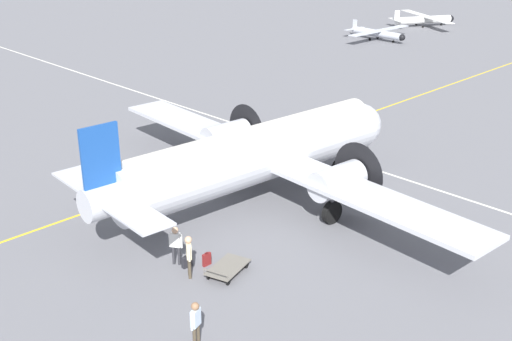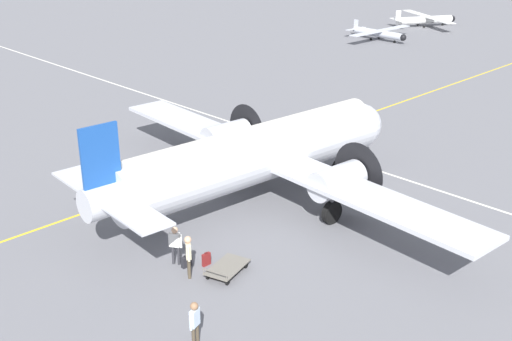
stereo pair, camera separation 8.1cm
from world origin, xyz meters
TOP-DOWN VIEW (x-y plane):
  - ground_plane at (0.00, 0.00)m, footprint 300.00×300.00m
  - apron_line_eastwest at (0.00, 4.86)m, footprint 120.00×0.16m
  - apron_line_northsouth at (7.72, 0.00)m, footprint 0.16×120.00m
  - airliner_main at (0.42, -0.03)m, footprint 17.97×24.33m
  - crew_foreground at (-9.50, -6.77)m, footprint 0.56×0.31m
  - passenger_boarding at (-6.65, -2.05)m, footprint 0.37×0.51m
  - ramp_agent at (-6.88, -3.20)m, footprint 0.40×0.53m
  - suitcase_near_door at (-5.82, -3.00)m, footprint 0.39×0.12m
  - suitcase_upright_spare at (-6.47, -2.52)m, footprint 0.45×0.19m
  - baggage_cart at (-5.65, -4.09)m, footprint 2.16×1.63m
  - light_aircraft_distant at (50.61, 21.55)m, footprint 8.02×10.19m
  - light_aircraft_taxiing at (39.12, 20.34)m, footprint 9.64×7.13m

SIDE VIEW (x-z plane):
  - ground_plane at x=0.00m, z-range 0.00..0.00m
  - apron_line_eastwest at x=0.00m, z-range 0.00..0.01m
  - apron_line_northsouth at x=7.72m, z-range 0.00..0.01m
  - suitcase_upright_spare at x=-6.47m, z-range -0.02..0.50m
  - suitcase_near_door at x=-5.82m, z-range -0.02..0.57m
  - baggage_cart at x=-5.65m, z-range 0.00..0.56m
  - light_aircraft_taxiing at x=39.12m, z-range -0.14..1.74m
  - light_aircraft_distant at x=50.61m, z-range -0.19..1.91m
  - passenger_boarding at x=-6.65m, z-range 0.19..1.91m
  - crew_foreground at x=-9.50m, z-range 0.19..1.92m
  - ramp_agent at x=-6.88m, z-range 0.20..2.02m
  - airliner_main at x=0.42m, z-range -0.37..5.41m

